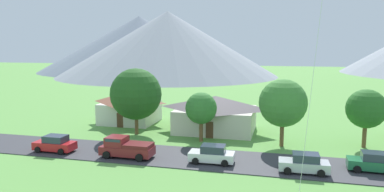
{
  "coord_description": "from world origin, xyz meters",
  "views": [
    {
      "loc": [
        4.49,
        -5.72,
        10.85
      ],
      "look_at": [
        -1.81,
        18.88,
        7.33
      ],
      "focal_mm": 33.46,
      "sensor_mm": 36.0,
      "label": 1
    }
  ],
  "objects": [
    {
      "name": "pickup_truck_maroon_west_side",
      "position": [
        -10.23,
        25.59,
        1.06
      ],
      "size": [
        5.22,
        2.36,
        1.99
      ],
      "color": "maroon",
      "rests_on": "road_strip"
    },
    {
      "name": "road_strip",
      "position": [
        0.0,
        27.09,
        0.04
      ],
      "size": [
        160.0,
        6.79,
        0.08
      ],
      "primitive_type": "cube",
      "color": "#38383D",
      "rests_on": "ground"
    },
    {
      "name": "house_leftmost",
      "position": [
        -16.65,
        40.98,
        2.35
      ],
      "size": [
        7.92,
        7.22,
        4.54
      ],
      "color": "silver",
      "rests_on": "ground"
    },
    {
      "name": "house_left_center",
      "position": [
        -3.8,
        38.96,
        2.36
      ],
      "size": [
        10.55,
        8.51,
        4.56
      ],
      "color": "beige",
      "rests_on": "ground"
    },
    {
      "name": "parked_car_silver_east_end",
      "position": [
        6.49,
        25.43,
        0.87
      ],
      "size": [
        4.24,
        2.16,
        1.68
      ],
      "color": "#B7BCC1",
      "rests_on": "road_strip"
    },
    {
      "name": "parked_car_red_mid_east",
      "position": [
        -18.17,
        25.55,
        0.87
      ],
      "size": [
        4.2,
        2.08,
        1.68
      ],
      "color": "red",
      "rests_on": "road_strip"
    },
    {
      "name": "parked_car_white_mid_west",
      "position": [
        -1.7,
        26.0,
        0.87
      ],
      "size": [
        4.24,
        2.16,
        1.68
      ],
      "color": "white",
      "rests_on": "road_strip"
    },
    {
      "name": "tree_right_of_center",
      "position": [
        -12.99,
        34.71,
        5.06
      ],
      "size": [
        6.34,
        6.34,
        8.23
      ],
      "color": "brown",
      "rests_on": "ground"
    },
    {
      "name": "mountain_far_east_ridge",
      "position": [
        -37.69,
        122.51,
        11.91
      ],
      "size": [
        81.14,
        81.14,
        23.81
      ],
      "primitive_type": "cone",
      "color": "#8E939E",
      "rests_on": "ground"
    },
    {
      "name": "tree_near_left",
      "position": [
        13.2,
        35.35,
        4.23
      ],
      "size": [
        4.19,
        4.19,
        6.35
      ],
      "color": "brown",
      "rests_on": "ground"
    },
    {
      "name": "tree_center",
      "position": [
        -4.46,
        33.42,
        3.86
      ],
      "size": [
        3.62,
        3.62,
        5.69
      ],
      "color": "brown",
      "rests_on": "ground"
    },
    {
      "name": "mountain_central_ridge",
      "position": [
        -58.46,
        145.08,
        12.13
      ],
      "size": [
        86.78,
        86.78,
        24.26
      ],
      "primitive_type": "cone",
      "color": "slate",
      "rests_on": "ground"
    },
    {
      "name": "parked_car_green_west_end",
      "position": [
        12.36,
        27.22,
        0.87
      ],
      "size": [
        4.28,
        2.24,
        1.68
      ],
      "color": "#237042",
      "rests_on": "road_strip"
    },
    {
      "name": "tree_left_of_center",
      "position": [
        4.55,
        33.59,
        4.8
      ],
      "size": [
        5.19,
        5.19,
        7.4
      ],
      "color": "brown",
      "rests_on": "ground"
    }
  ]
}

